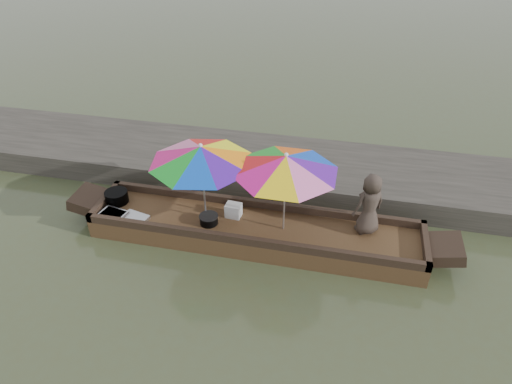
% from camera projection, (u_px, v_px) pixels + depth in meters
% --- Properties ---
extents(water, '(80.00, 80.00, 0.00)m').
position_uv_depth(water, '(255.00, 239.00, 8.46)').
color(water, '#414D31').
rests_on(water, ground).
extents(dock, '(22.00, 2.20, 0.50)m').
position_uv_depth(dock, '(277.00, 168.00, 10.09)').
color(dock, '#2D2B26').
rests_on(dock, ground).
extents(boat_hull, '(6.02, 1.20, 0.35)m').
position_uv_depth(boat_hull, '(255.00, 232.00, 8.36)').
color(boat_hull, '#382615').
rests_on(boat_hull, water).
extents(cooking_pot, '(0.44, 0.44, 0.23)m').
position_uv_depth(cooking_pot, '(117.00, 197.00, 8.79)').
color(cooking_pot, black).
rests_on(cooking_pot, boat_hull).
extents(tray_crayfish, '(0.54, 0.42, 0.09)m').
position_uv_depth(tray_crayfish, '(113.00, 215.00, 8.43)').
color(tray_crayfish, silver).
rests_on(tray_crayfish, boat_hull).
extents(tray_scallop, '(0.55, 0.44, 0.06)m').
position_uv_depth(tray_scallop, '(134.00, 218.00, 8.37)').
color(tray_scallop, silver).
rests_on(tray_scallop, boat_hull).
extents(charcoal_grill, '(0.33, 0.33, 0.15)m').
position_uv_depth(charcoal_grill, '(209.00, 220.00, 8.25)').
color(charcoal_grill, black).
rests_on(charcoal_grill, boat_hull).
extents(supply_bag, '(0.30, 0.24, 0.26)m').
position_uv_depth(supply_bag, '(233.00, 210.00, 8.40)').
color(supply_bag, silver).
rests_on(supply_bag, boat_hull).
extents(vendor, '(0.68, 0.64, 1.17)m').
position_uv_depth(vendor, '(370.00, 204.00, 7.79)').
color(vendor, '#3A3029').
rests_on(vendor, boat_hull).
extents(umbrella_bow, '(2.15, 2.15, 1.55)m').
position_uv_depth(umbrella_bow, '(203.00, 183.00, 7.99)').
color(umbrella_bow, orange).
rests_on(umbrella_bow, boat_hull).
extents(umbrella_stern, '(2.34, 2.34, 1.55)m').
position_uv_depth(umbrella_stern, '(285.00, 193.00, 7.73)').
color(umbrella_stern, '#5814A5').
rests_on(umbrella_stern, boat_hull).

